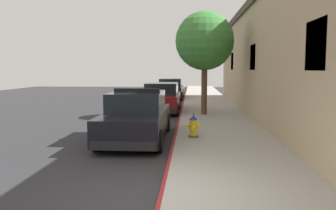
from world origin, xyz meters
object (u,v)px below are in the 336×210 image
at_px(police_cruiser, 137,117).
at_px(fire_hydrant, 193,126).
at_px(parked_car_silver_ahead, 162,98).
at_px(street_tree, 205,41).
at_px(parked_car_dark_far, 171,89).

distance_m(police_cruiser, fire_hydrant, 1.86).
relative_size(police_cruiser, parked_car_silver_ahead, 1.00).
relative_size(parked_car_silver_ahead, street_tree, 0.99).
height_order(parked_car_silver_ahead, street_tree, street_tree).
bearing_deg(fire_hydrant, street_tree, 84.72).
bearing_deg(police_cruiser, parked_car_silver_ahead, 88.68).
xyz_separation_m(police_cruiser, parked_car_dark_far, (0.14, 16.43, -0.00)).
bearing_deg(street_tree, police_cruiser, -112.69).
xyz_separation_m(parked_car_dark_far, fire_hydrant, (1.70, -16.59, -0.25)).
bearing_deg(parked_car_dark_far, fire_hydrant, -84.15).
distance_m(parked_car_silver_ahead, street_tree, 4.13).
xyz_separation_m(parked_car_silver_ahead, parked_car_dark_far, (-0.04, 8.74, 0.00)).
relative_size(police_cruiser, street_tree, 0.99).
height_order(police_cruiser, parked_car_dark_far, police_cruiser).
distance_m(parked_car_silver_ahead, parked_car_dark_far, 8.74).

